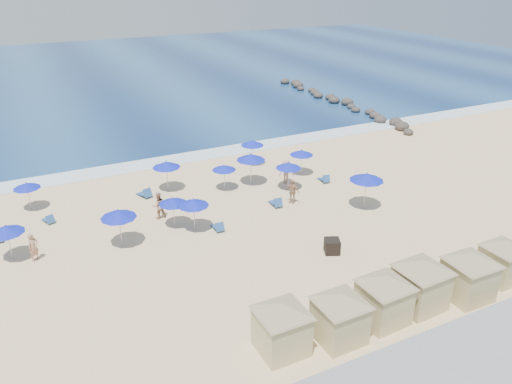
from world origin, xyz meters
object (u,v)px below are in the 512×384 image
beachgoer_0 (33,247)px  beachgoer_2 (292,191)px  umbrella_11 (367,177)px  beachgoer_1 (158,205)px  cabana_4 (470,270)px  umbrella_10 (302,153)px  umbrella_6 (193,203)px  cabana_0 (282,321)px  umbrella_12 (251,157)px  cabana_5 (504,255)px  umbrella_3 (118,214)px  umbrella_7 (224,167)px  trash_bin (332,246)px  umbrella_8 (289,165)px  umbrella_2 (26,186)px  rock_jetty (339,101)px  umbrella_1 (6,230)px  umbrella_5 (173,201)px  umbrella_9 (252,143)px  cabana_2 (385,292)px  umbrella_4 (166,164)px  cabana_3 (422,277)px  cabana_1 (340,311)px  beachgoer_3 (286,172)px

beachgoer_0 → beachgoer_2: 17.05m
umbrella_11 → beachgoer_1: 14.21m
cabana_4 → umbrella_10: bearing=87.1°
cabana_4 → umbrella_6: cabana_4 is taller
cabana_0 → umbrella_12: bearing=68.3°
cabana_5 → umbrella_6: (-12.94, 12.47, 0.46)m
umbrella_3 → umbrella_7: umbrella_3 is taller
trash_bin → umbrella_8: bearing=100.2°
umbrella_10 → umbrella_11: bearing=-83.4°
umbrella_2 → umbrella_10: size_ratio=0.96×
cabana_5 → umbrella_11: 10.37m
rock_jetty → umbrella_1: umbrella_1 is taller
beachgoer_1 → beachgoer_2: size_ratio=1.04×
umbrella_5 → umbrella_12: bearing=28.4°
umbrella_1 → umbrella_10: bearing=9.4°
umbrella_9 → cabana_2: bearing=-99.1°
cabana_4 → beachgoer_1: 19.32m
umbrella_3 → umbrella_6: umbrella_3 is taller
umbrella_4 → umbrella_7: 4.26m
umbrella_5 → umbrella_9: 12.06m
cabana_3 → umbrella_7: size_ratio=2.27×
rock_jetty → beachgoer_1: (-28.01, -19.30, 0.56)m
umbrella_7 → rock_jetty: bearing=37.3°
umbrella_4 → umbrella_3: bearing=-126.9°
cabana_3 → umbrella_2: cabana_3 is taller
cabana_1 → umbrella_8: 16.65m
cabana_4 → umbrella_9: 21.56m
cabana_2 → umbrella_5: (-5.95, 13.42, 0.23)m
umbrella_5 → cabana_3: bearing=-58.1°
cabana_4 → beachgoer_1: (-11.56, 15.47, -0.71)m
rock_jetty → beachgoer_2: (-18.85, -21.23, 0.52)m
cabana_4 → umbrella_11: size_ratio=1.69×
rock_jetty → beachgoer_3: size_ratio=14.25×
cabana_1 → umbrella_4: cabana_1 is taller
trash_bin → umbrella_2: (-15.50, 14.07, 1.37)m
rock_jetty → cabana_1: bearing=-125.0°
cabana_5 → umbrella_5: 19.41m
cabana_2 → umbrella_8: (3.58, 15.29, 0.32)m
umbrella_3 → umbrella_4: 8.25m
umbrella_11 → cabana_0: bearing=-140.9°
cabana_1 → umbrella_5: 13.98m
umbrella_4 → beachgoer_3: bearing=-17.9°
umbrella_5 → beachgoer_1: umbrella_5 is taller
trash_bin → cabana_2: size_ratio=0.19×
cabana_3 → beachgoer_2: cabana_3 is taller
cabana_4 → umbrella_9: (-1.67, 21.49, 0.29)m
trash_bin → umbrella_12: umbrella_12 is taller
cabana_4 → cabana_5: bearing=6.9°
umbrella_4 → umbrella_10: umbrella_4 is taller
umbrella_6 → umbrella_9: size_ratio=1.01×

